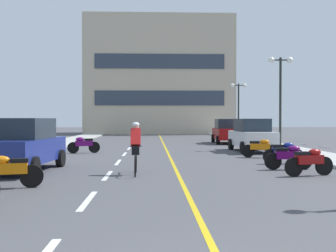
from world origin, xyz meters
name	(u,v)px	position (x,y,z in m)	size (l,w,h in m)	color
ground_plane	(162,150)	(0.00, 21.00, 0.00)	(140.00, 140.00, 0.00)	#47474C
curb_left	(51,146)	(-7.20, 24.00, 0.06)	(2.40, 72.00, 0.12)	#A8A8A3
curb_right	(269,145)	(7.20, 24.00, 0.06)	(2.40, 72.00, 0.12)	#A8A8A3
lane_dash_1	(88,200)	(-2.00, 6.00, 0.00)	(0.14, 2.20, 0.01)	silver
lane_dash_2	(108,175)	(-2.00, 10.00, 0.00)	(0.14, 2.20, 0.01)	silver
lane_dash_3	(118,162)	(-2.00, 14.00, 0.00)	(0.14, 2.20, 0.01)	silver
lane_dash_4	(125,154)	(-2.00, 18.00, 0.00)	(0.14, 2.20, 0.01)	silver
lane_dash_5	(129,149)	(-2.00, 22.00, 0.00)	(0.14, 2.20, 0.01)	silver
lane_dash_6	(132,145)	(-2.00, 26.00, 0.00)	(0.14, 2.20, 0.01)	silver
lane_dash_7	(135,141)	(-2.00, 30.00, 0.00)	(0.14, 2.20, 0.01)	silver
lane_dash_8	(136,139)	(-2.00, 34.00, 0.00)	(0.14, 2.20, 0.01)	silver
lane_dash_9	(138,137)	(-2.00, 38.00, 0.00)	(0.14, 2.20, 0.01)	silver
lane_dash_10	(139,136)	(-2.00, 42.00, 0.00)	(0.14, 2.20, 0.01)	silver
lane_dash_11	(140,134)	(-2.00, 46.00, 0.00)	(0.14, 2.20, 0.01)	silver
centre_line_yellow	(165,146)	(0.25, 24.00, 0.00)	(0.12, 66.00, 0.01)	gold
office_building	(159,78)	(0.32, 49.66, 7.17)	(18.09, 9.44, 14.34)	#BCAD93
street_lamp_mid	(280,82)	(7.02, 20.99, 4.02)	(1.46, 0.36, 5.36)	black
street_lamp_far	(239,98)	(7.14, 33.30, 3.72)	(1.46, 0.36, 4.89)	black
parked_car_near	(24,145)	(-4.97, 11.17, 0.92)	(2.16, 4.31, 1.82)	black
parked_car_mid	(252,135)	(4.94, 19.45, 0.92)	(2.04, 4.26, 1.82)	black
parked_car_far	(227,131)	(4.96, 27.13, 0.92)	(2.02, 4.25, 1.82)	black
motorcycle_2	(9,170)	(-4.27, 7.64, 0.47)	(1.68, 0.64, 0.92)	black
motorcycle_3	(309,161)	(4.36, 9.65, 0.47)	(1.68, 0.68, 0.92)	black
motorcycle_4	(289,156)	(4.24, 11.26, 0.47)	(1.70, 0.60, 0.92)	black
motorcycle_5	(284,152)	(4.69, 13.16, 0.47)	(1.70, 0.60, 0.92)	black
motorcycle_6	(260,148)	(4.44, 15.82, 0.47)	(1.68, 0.65, 0.92)	black
motorcycle_7	(84,144)	(-4.19, 18.66, 0.47)	(1.65, 0.76, 0.92)	black
cyclist_rider	(136,147)	(-1.12, 10.25, 0.89)	(0.42, 1.77, 1.71)	black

